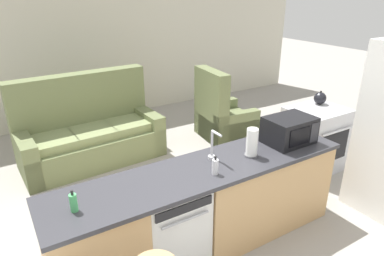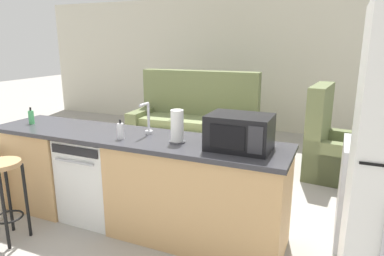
# 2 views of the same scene
# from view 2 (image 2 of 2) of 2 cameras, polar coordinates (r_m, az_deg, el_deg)

# --- Properties ---
(ground_plane) EXTENTS (24.00, 24.00, 0.00)m
(ground_plane) POSITION_cam_2_polar(r_m,az_deg,el_deg) (3.63, -11.75, -14.72)
(ground_plane) COLOR gray
(wall_back) EXTENTS (10.00, 0.06, 2.60)m
(wall_back) POSITION_cam_2_polar(r_m,az_deg,el_deg) (6.96, 10.46, 10.40)
(wall_back) COLOR beige
(wall_back) RESTS_ON ground_plane
(kitchen_counter) EXTENTS (2.94, 0.66, 0.90)m
(kitchen_counter) POSITION_cam_2_polar(r_m,az_deg,el_deg) (3.32, -8.70, -9.34)
(kitchen_counter) COLOR tan
(kitchen_counter) RESTS_ON ground_plane
(dishwasher) EXTENTS (0.58, 0.61, 0.84)m
(dishwasher) POSITION_cam_2_polar(r_m,az_deg,el_deg) (3.59, -15.40, -7.84)
(dishwasher) COLOR white
(dishwasher) RESTS_ON ground_plane
(microwave) EXTENTS (0.50, 0.37, 0.28)m
(microwave) POSITION_cam_2_polar(r_m,az_deg,el_deg) (2.74, 7.94, -0.67)
(microwave) COLOR black
(microwave) RESTS_ON kitchen_counter
(sink_faucet) EXTENTS (0.07, 0.18, 0.30)m
(sink_faucet) POSITION_cam_2_polar(r_m,az_deg,el_deg) (3.18, -7.38, 1.28)
(sink_faucet) COLOR silver
(sink_faucet) RESTS_ON kitchen_counter
(paper_towel_roll) EXTENTS (0.14, 0.14, 0.28)m
(paper_towel_roll) POSITION_cam_2_polar(r_m,az_deg,el_deg) (2.90, -2.49, 0.23)
(paper_towel_roll) COLOR #4C4C51
(paper_towel_roll) RESTS_ON kitchen_counter
(soap_bottle) EXTENTS (0.06, 0.06, 0.18)m
(soap_bottle) POSITION_cam_2_polar(r_m,az_deg,el_deg) (3.08, -11.82, -0.48)
(soap_bottle) COLOR silver
(soap_bottle) RESTS_ON kitchen_counter
(dish_soap_bottle) EXTENTS (0.06, 0.06, 0.18)m
(dish_soap_bottle) POSITION_cam_2_polar(r_m,az_deg,el_deg) (3.94, -25.22, 1.67)
(dish_soap_bottle) COLOR #4CB266
(dish_soap_bottle) RESTS_ON kitchen_counter
(bar_stool) EXTENTS (0.32, 0.32, 0.74)m
(bar_stool) POSITION_cam_2_polar(r_m,az_deg,el_deg) (3.43, -28.86, -8.19)
(bar_stool) COLOR tan
(bar_stool) RESTS_ON ground_plane
(couch) EXTENTS (2.05, 1.01, 1.27)m
(couch) POSITION_cam_2_polar(r_m,az_deg,el_deg) (5.67, 0.56, 0.52)
(couch) COLOR #667047
(couch) RESTS_ON ground_plane
(armchair) EXTENTS (0.88, 0.93, 1.20)m
(armchair) POSITION_cam_2_polar(r_m,az_deg,el_deg) (4.87, 22.38, -3.46)
(armchair) COLOR #667047
(armchair) RESTS_ON ground_plane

